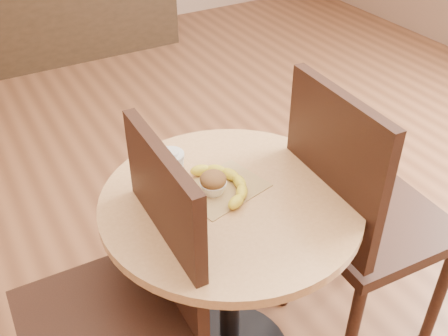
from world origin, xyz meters
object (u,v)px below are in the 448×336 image
banana (226,183)px  chair_right (358,214)px  cafe_table (230,247)px  muffin (213,183)px  chair_left (128,299)px  coffee_cup (171,173)px

banana → chair_right: bearing=-18.4°
cafe_table → chair_right: size_ratio=0.73×
muffin → banana: size_ratio=0.32×
banana → chair_left: bearing=-166.4°
chair_left → chair_right: bearing=87.5°
chair_left → coffee_cup: bearing=126.6°
cafe_table → chair_left: 0.35m
cafe_table → chair_left: chair_left is taller
coffee_cup → muffin: size_ratio=1.73×
cafe_table → muffin: size_ratio=9.60×
chair_right → banana: bearing=74.5°
cafe_table → muffin: bearing=127.0°
chair_right → coffee_cup: chair_right is taller
chair_left → coffee_cup: size_ratio=7.42×
muffin → cafe_table: bearing=-53.0°
cafe_table → chair_right: 0.44m
cafe_table → banana: 0.22m
banana → muffin: bearing=-175.7°
coffee_cup → muffin: 0.12m
cafe_table → banana: size_ratio=3.08×
chair_left → coffee_cup: (0.22, 0.16, 0.25)m
cafe_table → chair_left: bearing=-173.5°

